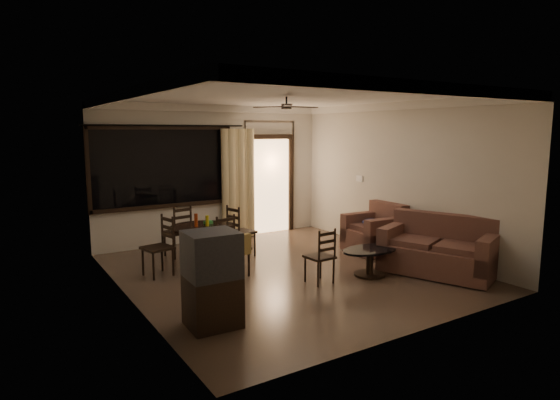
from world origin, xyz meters
TOP-DOWN VIEW (x-y plane):
  - ground at (0.00, 0.00)m, footprint 5.50×5.50m
  - room_shell at (0.59, 1.77)m, footprint 5.50×6.70m
  - dining_table at (-1.00, 1.07)m, footprint 1.09×1.09m
  - dining_chair_west at (-1.82, 0.90)m, footprint 0.49×0.49m
  - dining_chair_east at (-0.18, 1.23)m, footprint 0.49×0.49m
  - dining_chair_south at (-0.83, 0.23)m, footprint 0.49×0.54m
  - dining_chair_north at (-1.16, 1.84)m, footprint 0.49×0.49m
  - tv_cabinet at (-1.90, -1.34)m, footprint 0.62×0.56m
  - sofa at (2.03, -1.38)m, footprint 1.47×1.92m
  - armchair at (2.11, 0.13)m, footprint 0.96×0.96m
  - coffee_table at (1.00, -0.89)m, footprint 0.99×0.60m
  - side_chair at (0.12, -0.76)m, footprint 0.39×0.39m

SIDE VIEW (x-z plane):
  - ground at x=0.00m, z-range 0.00..0.00m
  - side_chair at x=0.12m, z-range -0.17..0.68m
  - dining_chair_west at x=-1.82m, z-range -0.19..0.76m
  - dining_chair_east at x=-0.18m, z-range -0.19..0.76m
  - dining_chair_north at x=-1.16m, z-range -0.19..0.76m
  - coffee_table at x=1.00m, z-range 0.07..0.51m
  - dining_chair_south at x=-0.83m, z-range -0.17..0.78m
  - sofa at x=2.03m, z-range -0.09..0.82m
  - armchair at x=2.11m, z-range -0.08..0.83m
  - dining_table at x=-1.00m, z-range 0.09..0.99m
  - tv_cabinet at x=-1.90m, z-range 0.00..1.14m
  - room_shell at x=0.59m, z-range -0.92..4.58m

